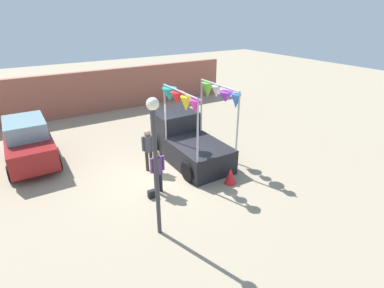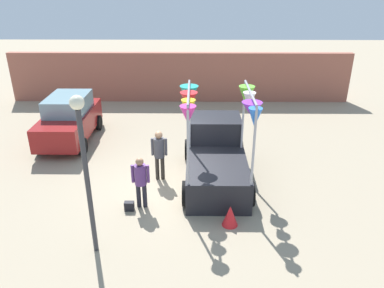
% 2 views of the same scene
% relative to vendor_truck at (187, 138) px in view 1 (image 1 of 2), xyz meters
% --- Properties ---
extents(ground_plane, '(60.00, 60.00, 0.00)m').
position_rel_vendor_truck_xyz_m(ground_plane, '(-1.51, -0.69, -0.92)').
color(ground_plane, gray).
extents(vendor_truck, '(2.41, 4.03, 3.32)m').
position_rel_vendor_truck_xyz_m(vendor_truck, '(0.00, 0.00, 0.00)').
color(vendor_truck, black).
rests_on(vendor_truck, ground).
extents(parked_car, '(1.88, 4.00, 1.88)m').
position_rel_vendor_truck_xyz_m(parked_car, '(-5.81, 3.02, 0.02)').
color(parked_car, maroon).
rests_on(parked_car, ground).
extents(person_customer, '(0.53, 0.34, 1.61)m').
position_rel_vendor_truck_xyz_m(person_customer, '(-2.24, -1.83, 0.04)').
color(person_customer, black).
rests_on(person_customer, ground).
extents(person_vendor, '(0.53, 0.34, 1.74)m').
position_rel_vendor_truck_xyz_m(person_vendor, '(-1.85, -0.17, 0.13)').
color(person_vendor, '#2D2823').
rests_on(person_vendor, ground).
extents(handbag, '(0.28, 0.16, 0.28)m').
position_rel_vendor_truck_xyz_m(handbag, '(-2.59, -2.03, -0.78)').
color(handbag, black).
rests_on(handbag, ground).
extents(street_lamp, '(0.32, 0.32, 4.03)m').
position_rel_vendor_truck_xyz_m(street_lamp, '(-3.15, -3.76, 1.69)').
color(street_lamp, '#333338').
rests_on(street_lamp, ground).
extents(brick_boundary_wall, '(18.00, 0.36, 2.60)m').
position_rel_vendor_truck_xyz_m(brick_boundary_wall, '(-1.51, 8.43, 0.38)').
color(brick_boundary_wall, '#9E5947').
rests_on(brick_boundary_wall, ground).
extents(folded_kite_bundle_crimson, '(0.61, 0.61, 0.60)m').
position_rel_vendor_truck_xyz_m(folded_kite_bundle_crimson, '(0.29, -2.70, -0.62)').
color(folded_kite_bundle_crimson, red).
rests_on(folded_kite_bundle_crimson, ground).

